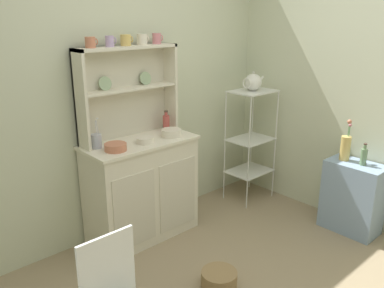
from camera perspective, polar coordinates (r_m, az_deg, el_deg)
The scene contains 19 objects.
wall_back at distance 3.41m, azimuth -10.49°, elevation 7.51°, with size 3.84×0.05×2.50m, color beige.
hutch_cabinet at distance 3.46m, azimuth -7.11°, elevation -6.22°, with size 0.94×0.45×0.86m.
hutch_shelf_unit at distance 3.34m, azimuth -9.33°, elevation 8.15°, with size 0.88×0.18×0.75m.
bakers_rack at distance 4.10m, azimuth 8.31°, elevation 1.44°, with size 0.44×0.33×1.14m.
side_shelf_blue at distance 3.83m, azimuth 21.75°, elevation -7.00°, with size 0.28×0.48×0.63m, color #849EBC.
floor_basket at distance 3.02m, azimuth 3.87°, elevation -18.54°, with size 0.26×0.26×0.12m, color #93754C.
cup_terracotta_0 at distance 3.10m, azimuth -14.17°, elevation 13.77°, with size 0.09×0.08×0.08m.
cup_lilac_1 at distance 3.18m, azimuth -11.53°, elevation 14.06°, with size 0.08×0.07×0.08m.
cup_gold_2 at distance 3.26m, azimuth -9.34°, elevation 14.30°, with size 0.10×0.08×0.09m.
cup_cream_3 at distance 3.35m, azimuth -7.06°, elevation 14.49°, with size 0.10×0.08×0.09m.
cup_rose_4 at distance 3.43m, azimuth -4.99°, elevation 14.65°, with size 0.09×0.07×0.09m.
bowl_mixing_large at distance 3.10m, azimuth -10.76°, elevation -0.43°, with size 0.17×0.17×0.06m, color #C67556.
bowl_floral_medium at distance 3.24m, azimuth -6.66°, elevation 0.54°, with size 0.14×0.14×0.05m, color silver.
bowl_cream_small at distance 3.40m, azimuth -2.93°, elevation 1.60°, with size 0.17×0.17×0.06m, color silver.
jam_bottle at distance 3.55m, azimuth -3.67°, elevation 3.04°, with size 0.06×0.06×0.18m.
utensil_jar at distance 3.18m, azimuth -13.35°, elevation 0.45°, with size 0.08×0.08×0.24m.
porcelain_teapot at distance 3.98m, azimuth 8.63°, elevation 8.64°, with size 0.26×0.16×0.19m.
flower_vase at distance 3.73m, azimuth 20.90°, elevation -0.35°, with size 0.08×0.08×0.36m.
oil_bottle at distance 3.68m, azimuth 23.12°, elevation -1.60°, with size 0.05×0.05×0.19m.
Camera 1 is at (-1.77, -1.23, 1.86)m, focal length 37.70 mm.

